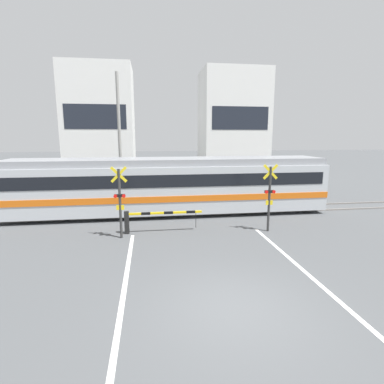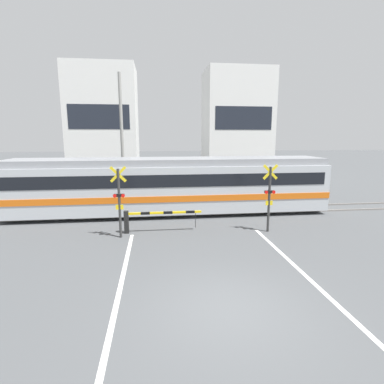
% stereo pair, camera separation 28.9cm
% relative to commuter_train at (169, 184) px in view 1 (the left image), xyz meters
% --- Properties ---
extents(ground_plane, '(160.00, 160.00, 0.00)m').
position_rel_commuter_train_xyz_m(ground_plane, '(0.95, -9.72, -1.65)').
color(ground_plane, '#4C4F51').
extents(rail_track_near, '(50.00, 0.10, 0.08)m').
position_rel_commuter_train_xyz_m(rail_track_near, '(0.95, -0.72, -1.61)').
color(rail_track_near, gray).
rests_on(rail_track_near, ground_plane).
extents(rail_track_far, '(50.00, 0.10, 0.08)m').
position_rel_commuter_train_xyz_m(rail_track_far, '(0.95, 0.72, -1.61)').
color(rail_track_far, gray).
rests_on(rail_track_far, ground_plane).
extents(road_stripe_left, '(0.14, 10.11, 0.01)m').
position_rel_commuter_train_xyz_m(road_stripe_left, '(-1.87, -8.66, -1.65)').
color(road_stripe_left, white).
rests_on(road_stripe_left, ground_plane).
extents(road_stripe_right, '(0.14, 10.11, 0.01)m').
position_rel_commuter_train_xyz_m(road_stripe_right, '(3.77, -8.66, -1.65)').
color(road_stripe_right, white).
rests_on(road_stripe_right, ground_plane).
extents(commuter_train, '(17.19, 2.91, 3.08)m').
position_rel_commuter_train_xyz_m(commuter_train, '(0.00, 0.00, 0.00)').
color(commuter_train, '#B7BCC1').
rests_on(commuter_train, ground_plane).
extents(crossing_barrier_near, '(3.46, 0.20, 1.01)m').
position_rel_commuter_train_xyz_m(crossing_barrier_near, '(-1.25, -3.31, -0.96)').
color(crossing_barrier_near, black).
rests_on(crossing_barrier_near, ground_plane).
extents(crossing_barrier_far, '(3.46, 0.20, 1.01)m').
position_rel_commuter_train_xyz_m(crossing_barrier_far, '(3.14, 2.95, -0.96)').
color(crossing_barrier_far, black).
rests_on(crossing_barrier_far, ground_plane).
extents(crossing_signal_left, '(0.68, 0.15, 3.06)m').
position_rel_commuter_train_xyz_m(crossing_signal_left, '(-2.32, -3.86, 0.03)').
color(crossing_signal_left, '#333333').
rests_on(crossing_signal_left, ground_plane).
extents(crossing_signal_right, '(0.68, 0.15, 3.06)m').
position_rel_commuter_train_xyz_m(crossing_signal_right, '(4.22, -3.86, 0.03)').
color(crossing_signal_right, '#333333').
rests_on(crossing_signal_right, ground_plane).
extents(pedestrian, '(0.38, 0.23, 1.75)m').
position_rel_commuter_train_xyz_m(pedestrian, '(1.03, 4.77, -0.64)').
color(pedestrian, '#33384C').
rests_on(pedestrian, ground_plane).
extents(building_left_of_street, '(6.41, 5.17, 10.83)m').
position_rel_commuter_train_xyz_m(building_left_of_street, '(-5.68, 14.47, 3.76)').
color(building_left_of_street, white).
rests_on(building_left_of_street, ground_plane).
extents(building_right_of_street, '(6.55, 5.17, 10.79)m').
position_rel_commuter_train_xyz_m(building_right_of_street, '(7.64, 14.47, 3.75)').
color(building_right_of_street, white).
rests_on(building_right_of_street, ground_plane).
extents(utility_pole_streetside, '(0.22, 0.22, 8.54)m').
position_rel_commuter_train_xyz_m(utility_pole_streetside, '(-3.07, 5.45, 2.62)').
color(utility_pole_streetside, gray).
rests_on(utility_pole_streetside, ground_plane).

